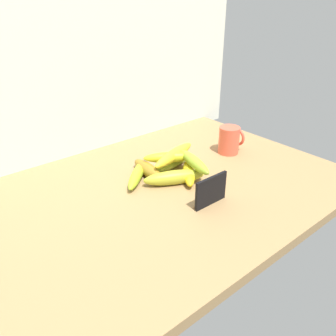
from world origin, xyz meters
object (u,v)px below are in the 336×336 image
banana_5 (174,155)px  banana_4 (189,172)px  banana_1 (169,164)px  banana_7 (194,162)px  banana_6 (168,157)px  chalkboard_sign (211,192)px  banana_2 (148,170)px  coffee_mug (230,140)px  banana_0 (174,177)px  banana_3 (137,174)px

banana_5 → banana_4: bearing=-92.7°
banana_1 → banana_5: 3.78cm
banana_7 → banana_6: bearing=111.7°
chalkboard_sign → banana_6: (3.69, 22.05, 1.07)cm
banana_1 → banana_2: (-7.99, 0.84, 0.41)cm
banana_5 → banana_7: (0.91, -8.24, 0.35)cm
banana_1 → banana_7: size_ratio=0.91×
banana_6 → banana_7: (3.28, -8.25, 0.48)cm
banana_1 → banana_6: bearing=-139.2°
banana_4 → banana_7: size_ratio=0.96×
coffee_mug → banana_1: (-24.78, 3.71, -3.17)cm
chalkboard_sign → coffee_mug: size_ratio=1.15×
banana_0 → banana_4: bearing=-0.0°
banana_2 → banana_4: (8.82, -9.27, -0.20)cm
banana_4 → coffee_mug: bearing=11.1°
banana_7 → coffee_mug: bearing=13.8°
banana_0 → banana_2: size_ratio=1.23×
banana_3 → banana_6: bearing=-10.6°
banana_3 → banana_4: size_ratio=1.13×
banana_3 → banana_4: bearing=-36.4°
banana_4 → banana_5: 8.08cm
coffee_mug → banana_4: coffee_mug is taller
banana_0 → banana_4: 5.97cm
coffee_mug → banana_5: size_ratio=0.46×
banana_0 → banana_6: size_ratio=1.18×
banana_1 → banana_7: (2.10, -9.26, 3.79)cm
coffee_mug → banana_6: 26.09cm
chalkboard_sign → banana_4: (5.70, 14.64, -2.02)cm
banana_2 → banana_5: size_ratio=0.73×
banana_0 → banana_7: bearing=-6.6°
banana_1 → banana_4: bearing=-84.4°
banana_6 → banana_1: bearing=40.8°
banana_1 → chalkboard_sign: bearing=-101.9°
banana_0 → banana_6: (3.95, 7.41, 2.75)cm
coffee_mug → banana_3: bearing=172.7°
coffee_mug → banana_5: coffee_mug is taller
banana_6 → banana_7: 8.89cm
coffee_mug → banana_6: size_ratio=0.60×
banana_0 → banana_1: (5.13, 8.43, -0.56)cm
chalkboard_sign → banana_3: 25.19cm
banana_5 → banana_6: (-2.36, 0.01, -0.13)cm
banana_2 → banana_3: 3.98cm
chalkboard_sign → banana_0: 14.74cm
coffee_mug → banana_5: bearing=173.5°
chalkboard_sign → banana_6: bearing=80.5°
banana_0 → banana_3: banana_0 is taller
banana_1 → banana_2: size_ratio=1.04×
coffee_mug → banana_4: (-23.95, -4.72, -2.95)cm
banana_3 → banana_5: 13.71cm
banana_5 → banana_0: bearing=-130.5°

